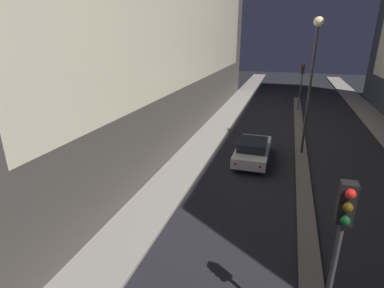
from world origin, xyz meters
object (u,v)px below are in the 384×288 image
object	(u,v)px
street_lamp	(313,61)
car_left_lane	(253,150)
traffic_light_near	(340,236)
traffic_light_mid	(302,77)

from	to	relation	value
street_lamp	car_left_lane	bearing A→B (deg)	-144.52
traffic_light_near	street_lamp	bearing A→B (deg)	90.00
street_lamp	traffic_light_near	bearing A→B (deg)	-90.00
traffic_light_mid	street_lamp	size ratio (longest dim) A/B	0.55
car_left_lane	traffic_light_mid	bearing A→B (deg)	78.59
traffic_light_near	traffic_light_mid	bearing A→B (deg)	90.00
traffic_light_mid	street_lamp	xyz separation A→B (m)	(0.00, -12.61, 2.48)
traffic_light_mid	car_left_lane	xyz separation A→B (m)	(-2.97, -14.73, -2.74)
traffic_light_near	traffic_light_mid	xyz separation A→B (m)	(0.00, 26.47, 0.00)
traffic_light_near	street_lamp	xyz separation A→B (m)	(0.00, 13.86, 2.48)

